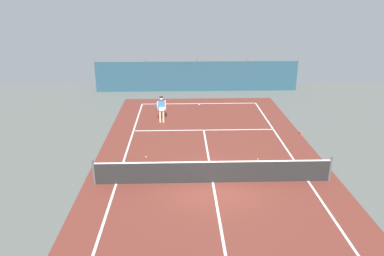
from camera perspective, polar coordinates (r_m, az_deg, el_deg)
The scene contains 8 objects.
ground_plane at distance 16.30m, azimuth 3.17°, elevation -8.23°, with size 36.00×36.00×0.00m, color slate.
court_surface at distance 16.30m, azimuth 3.17°, elevation -8.22°, with size 11.02×26.60×0.01m.
tennis_net at distance 16.07m, azimuth 3.20°, elevation -6.62°, with size 10.12×0.10×1.10m.
back_fence at distance 31.17m, azimuth 0.71°, elevation 7.02°, with size 16.30×0.98×2.70m.
tennis_player at distance 23.22m, azimuth -4.64°, elevation 3.11°, with size 0.70×0.76×1.64m.
tennis_ball_near_player at distance 18.70m, azimuth -6.95°, elevation -4.34°, with size 0.07×0.07×0.07m, color #CCDB33.
tennis_ball_midcourt at distance 18.61m, azimuth 9.92°, elevation -4.64°, with size 0.07×0.07×0.07m, color #CCDB33.
water_bottle at distance 22.29m, azimuth 16.17°, elevation -0.68°, with size 0.08×0.08×0.24m, color #D84C38.
Camera 1 is at (-1.34, -14.29, 7.73)m, focal length 35.28 mm.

